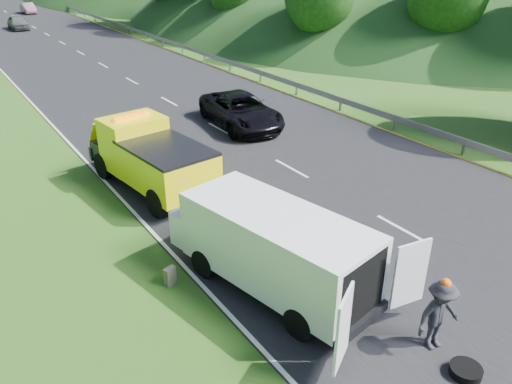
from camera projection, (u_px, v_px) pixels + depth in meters
ground at (293, 230)px, 16.36m from camera, size 320.00×320.00×0.00m
road_surface at (62, 43)px, 47.62m from camera, size 14.00×200.00×0.02m
guardrail at (96, 22)px, 60.57m from camera, size 0.06×140.00×1.52m
tree_line_right at (166, 9)px, 72.48m from camera, size 14.00×140.00×14.00m
tow_truck at (150, 156)px, 18.68m from camera, size 2.97×6.39×2.65m
white_van at (272, 245)px, 13.08m from camera, size 4.06×7.01×2.35m
woman at (224, 260)px, 14.83m from camera, size 0.60×0.72×1.72m
child at (220, 261)px, 14.75m from camera, size 0.57×0.54×0.93m
worker at (433, 346)px, 11.62m from camera, size 1.25×0.81×1.81m
suitcase at (170, 276)px, 13.65m from camera, size 0.37×0.28×0.53m
spare_tire at (465, 375)px, 10.86m from camera, size 0.70×0.70×0.20m
passing_suv at (241, 126)px, 25.79m from camera, size 3.39×6.12×1.62m
dist_car_a at (19, 30)px, 55.08m from camera, size 1.75×4.34×1.48m
dist_car_b at (29, 14)px, 67.99m from camera, size 1.42×4.07×1.34m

